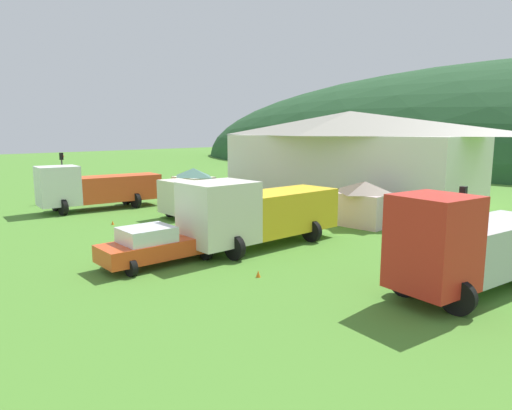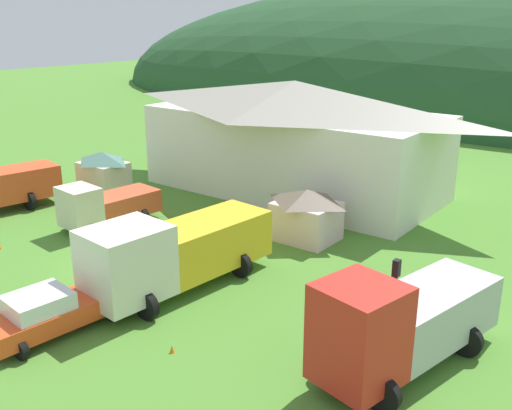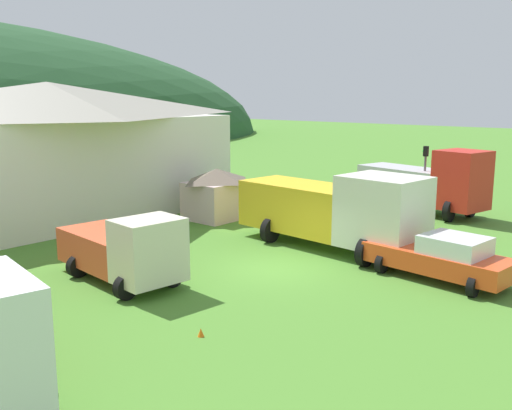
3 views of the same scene
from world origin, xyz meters
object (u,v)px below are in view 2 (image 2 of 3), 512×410
(traffic_cone_near_pickup, at_px, (172,352))
(traffic_cone_mid_row, at_px, (0,249))
(depot_building, at_px, (294,135))
(crane_truck_red, at_px, (400,322))
(light_truck_cream, at_px, (104,205))
(service_pickup_orange, at_px, (53,311))
(traffic_light_east, at_px, (394,301))
(play_shed_cream, at_px, (104,171))
(play_shed_pink, at_px, (306,214))
(heavy_rig_striped, at_px, (173,251))

(traffic_cone_near_pickup, relative_size, traffic_cone_mid_row, 1.09)
(depot_building, relative_size, crane_truck_red, 2.57)
(depot_building, distance_m, light_truck_cream, 12.76)
(depot_building, relative_size, traffic_cone_near_pickup, 38.12)
(service_pickup_orange, height_order, traffic_light_east, traffic_light_east)
(play_shed_cream, distance_m, traffic_cone_mid_row, 10.14)
(play_shed_pink, distance_m, service_pickup_orange, 13.33)
(light_truck_cream, xyz_separation_m, service_pickup_orange, (7.38, -8.13, -0.38))
(heavy_rig_striped, distance_m, traffic_cone_near_pickup, 5.02)
(crane_truck_red, bearing_deg, traffic_light_east, -102.11)
(crane_truck_red, height_order, traffic_cone_mid_row, crane_truck_red)
(light_truck_cream, distance_m, traffic_light_east, 18.05)
(play_shed_cream, height_order, heavy_rig_striped, heavy_rig_striped)
(light_truck_cream, bearing_deg, service_pickup_orange, 47.96)
(traffic_light_east, xyz_separation_m, traffic_cone_near_pickup, (-6.10, -3.82, -2.30))
(play_shed_cream, xyz_separation_m, heavy_rig_striped, (13.66, -7.24, 0.38))
(depot_building, xyz_separation_m, play_shed_cream, (-9.47, -7.68, -2.27))
(crane_truck_red, bearing_deg, traffic_cone_mid_row, -71.00)
(crane_truck_red, distance_m, service_pickup_orange, 12.01)
(light_truck_cream, relative_size, heavy_rig_striped, 0.64)
(traffic_cone_near_pickup, bearing_deg, heavy_rig_striped, 134.13)
(crane_truck_red, relative_size, service_pickup_orange, 1.44)
(depot_building, distance_m, traffic_cone_mid_row, 18.30)
(play_shed_pink, xyz_separation_m, traffic_light_east, (8.19, -7.70, 0.94))
(depot_building, distance_m, heavy_rig_striped, 15.61)
(light_truck_cream, height_order, crane_truck_red, crane_truck_red)
(depot_building, height_order, light_truck_cream, depot_building)
(heavy_rig_striped, bearing_deg, play_shed_pink, 176.81)
(crane_truck_red, distance_m, traffic_cone_near_pickup, 7.60)
(play_shed_cream, xyz_separation_m, light_truck_cream, (5.23, -4.11, -0.16))
(heavy_rig_striped, height_order, crane_truck_red, crane_truck_red)
(play_shed_pink, distance_m, crane_truck_red, 11.57)
(traffic_light_east, relative_size, traffic_cone_near_pickup, 7.18)
(play_shed_cream, relative_size, traffic_light_east, 0.85)
(play_shed_cream, distance_m, service_pickup_orange, 17.59)
(play_shed_cream, bearing_deg, crane_truck_red, -16.57)
(traffic_cone_mid_row, bearing_deg, service_pickup_orange, -18.21)
(service_pickup_orange, bearing_deg, light_truck_cream, -131.64)
(play_shed_cream, relative_size, traffic_cone_near_pickup, 6.08)
(play_shed_cream, height_order, traffic_cone_near_pickup, play_shed_cream)
(depot_building, distance_m, crane_truck_red, 20.26)
(service_pickup_orange, xyz_separation_m, traffic_cone_near_pickup, (4.32, 1.62, -0.83))
(play_shed_cream, height_order, crane_truck_red, crane_truck_red)
(play_shed_cream, distance_m, crane_truck_red, 24.37)
(heavy_rig_striped, height_order, service_pickup_orange, heavy_rig_striped)
(light_truck_cream, bearing_deg, play_shed_cream, -122.42)
(play_shed_pink, bearing_deg, play_shed_cream, -176.56)
(depot_building, bearing_deg, traffic_cone_mid_row, -108.62)
(light_truck_cream, xyz_separation_m, traffic_cone_near_pickup, (11.71, -6.52, -1.20))
(service_pickup_orange, bearing_deg, heavy_rig_striped, 174.35)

